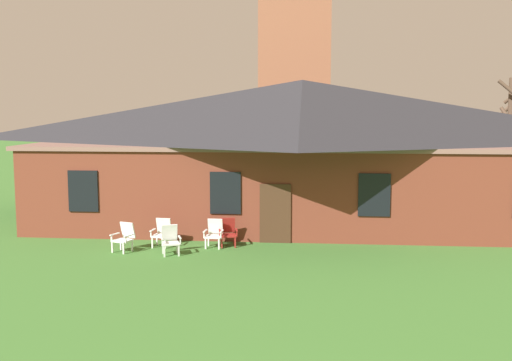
# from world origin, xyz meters

# --- Properties ---
(brick_building) EXTENTS (21.60, 10.40, 5.93)m
(brick_building) POSITION_xyz_m (-0.00, 19.90, 3.02)
(brick_building) COLOR brown
(brick_building) RESTS_ON ground
(dome_tower) EXTENTS (5.18, 5.18, 19.79)m
(dome_tower) POSITION_xyz_m (-0.80, 36.67, 9.07)
(dome_tower) COLOR #93563D
(dome_tower) RESTS_ON ground
(lawn_chair_by_porch) EXTENTS (0.77, 0.82, 0.96)m
(lawn_chair_by_porch) POSITION_xyz_m (-5.75, 13.15, 0.50)
(lawn_chair_by_porch) COLOR white
(lawn_chair_by_porch) RESTS_ON ground
(lawn_chair_near_door) EXTENTS (0.68, 0.72, 0.96)m
(lawn_chair_near_door) POSITION_xyz_m (-4.68, 14.00, 0.50)
(lawn_chair_near_door) COLOR white
(lawn_chair_near_door) RESTS_ON ground
(lawn_chair_left_end) EXTENTS (0.77, 0.82, 0.96)m
(lawn_chair_left_end) POSITION_xyz_m (-4.13, 12.89, 0.50)
(lawn_chair_left_end) COLOR white
(lawn_chair_left_end) RESTS_ON ground
(lawn_chair_middle) EXTENTS (0.66, 0.69, 0.96)m
(lawn_chair_middle) POSITION_xyz_m (-2.87, 14.05, 0.50)
(lawn_chair_middle) COLOR white
(lawn_chair_middle) RESTS_ON ground
(lawn_chair_right_end) EXTENTS (0.72, 0.76, 0.96)m
(lawn_chair_right_end) POSITION_xyz_m (-2.43, 14.28, 0.50)
(lawn_chair_right_end) COLOR maroon
(lawn_chair_right_end) RESTS_ON ground
(bare_tree_beside_building) EXTENTS (2.16, 2.18, 6.27)m
(bare_tree_beside_building) POSITION_xyz_m (9.70, 23.15, 3.46)
(bare_tree_beside_building) COLOR brown
(bare_tree_beside_building) RESTS_ON ground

